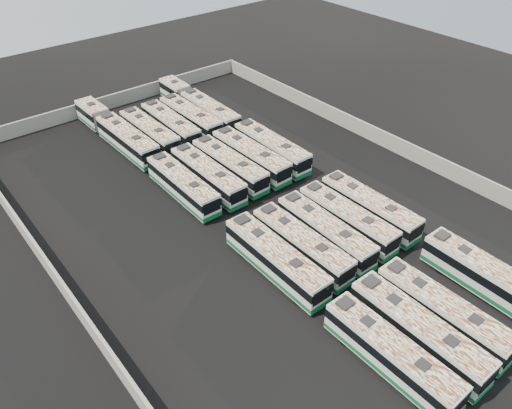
# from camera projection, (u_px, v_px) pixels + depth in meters

# --- Properties ---
(ground) EXTENTS (140.00, 140.00, 0.00)m
(ground) POSITION_uv_depth(u_px,v_px,m) (268.00, 216.00, 55.72)
(ground) COLOR black
(ground) RESTS_ON ground
(perimeter_wall) EXTENTS (45.20, 73.20, 2.20)m
(perimeter_wall) POSITION_uv_depth(u_px,v_px,m) (268.00, 208.00, 55.06)
(perimeter_wall) COLOR gray
(perimeter_wall) RESTS_ON ground
(bus_front_far_left) EXTENTS (2.54, 12.00, 3.38)m
(bus_front_far_left) POSITION_uv_depth(u_px,v_px,m) (391.00, 354.00, 38.78)
(bus_front_far_left) COLOR silver
(bus_front_far_left) RESTS_ON ground
(bus_front_left) EXTENTS (2.78, 12.52, 3.52)m
(bus_front_left) POSITION_uv_depth(u_px,v_px,m) (418.00, 331.00, 40.45)
(bus_front_left) COLOR silver
(bus_front_left) RESTS_ON ground
(bus_front_center) EXTENTS (2.74, 12.25, 3.44)m
(bus_front_center) POSITION_uv_depth(u_px,v_px,m) (443.00, 312.00, 42.14)
(bus_front_center) COLOR silver
(bus_front_center) RESTS_ON ground
(bus_front_far_right) EXTENTS (2.84, 12.41, 3.48)m
(bus_front_far_right) POSITION_uv_depth(u_px,v_px,m) (487.00, 277.00, 45.46)
(bus_front_far_right) COLOR silver
(bus_front_far_right) RESTS_ON ground
(bus_midfront_far_left) EXTENTS (2.77, 12.58, 3.54)m
(bus_midfront_far_left) POSITION_uv_depth(u_px,v_px,m) (276.00, 259.00, 47.33)
(bus_midfront_far_left) COLOR silver
(bus_midfront_far_left) RESTS_ON ground
(bus_midfront_left) EXTENTS (2.63, 12.05, 3.39)m
(bus_midfront_left) POSITION_uv_depth(u_px,v_px,m) (302.00, 245.00, 49.11)
(bus_midfront_left) COLOR silver
(bus_midfront_left) RESTS_ON ground
(bus_midfront_center) EXTENTS (2.81, 12.10, 3.40)m
(bus_midfront_center) POSITION_uv_depth(u_px,v_px,m) (325.00, 232.00, 50.72)
(bus_midfront_center) COLOR silver
(bus_midfront_center) RESTS_ON ground
(bus_midfront_right) EXTENTS (2.63, 12.00, 3.38)m
(bus_midfront_right) POSITION_uv_depth(u_px,v_px,m) (347.00, 219.00, 52.43)
(bus_midfront_right) COLOR silver
(bus_midfront_right) RESTS_ON ground
(bus_midfront_far_right) EXTENTS (2.64, 12.15, 3.42)m
(bus_midfront_far_right) POSITION_uv_depth(u_px,v_px,m) (369.00, 208.00, 54.01)
(bus_midfront_far_right) COLOR silver
(bus_midfront_far_right) RESTS_ON ground
(bus_midback_far_left) EXTENTS (2.65, 12.01, 3.38)m
(bus_midback_far_left) POSITION_uv_depth(u_px,v_px,m) (183.00, 185.00, 57.55)
(bus_midback_far_left) COLOR silver
(bus_midback_far_left) RESTS_ON ground
(bus_midback_left) EXTENTS (2.60, 12.21, 3.44)m
(bus_midback_left) POSITION_uv_depth(u_px,v_px,m) (208.00, 175.00, 59.11)
(bus_midback_left) COLOR silver
(bus_midback_left) RESTS_ON ground
(bus_midback_center) EXTENTS (2.78, 12.15, 3.41)m
(bus_midback_center) POSITION_uv_depth(u_px,v_px,m) (230.00, 166.00, 60.92)
(bus_midback_center) COLOR silver
(bus_midback_center) RESTS_ON ground
(bus_midback_right) EXTENTS (2.86, 12.52, 3.52)m
(bus_midback_right) POSITION_uv_depth(u_px,v_px,m) (251.00, 156.00, 62.56)
(bus_midback_right) COLOR silver
(bus_midback_right) RESTS_ON ground
(bus_midback_far_right) EXTENTS (2.73, 12.44, 3.50)m
(bus_midback_far_right) POSITION_uv_depth(u_px,v_px,m) (272.00, 148.00, 64.25)
(bus_midback_far_right) COLOR silver
(bus_midback_far_right) RESTS_ON ground
(bus_back_far_left) EXTENTS (3.01, 19.44, 3.52)m
(bus_back_far_left) POSITION_uv_depth(u_px,v_px,m) (116.00, 131.00, 67.98)
(bus_back_far_left) COLOR silver
(bus_back_far_left) RESTS_ON ground
(bus_back_left) EXTENTS (2.64, 12.00, 3.37)m
(bus_back_left) POSITION_uv_depth(u_px,v_px,m) (150.00, 133.00, 67.71)
(bus_back_left) COLOR silver
(bus_back_left) RESTS_ON ground
(bus_back_center) EXTENTS (2.83, 12.19, 3.42)m
(bus_back_center) POSITION_uv_depth(u_px,v_px,m) (171.00, 125.00, 69.41)
(bus_back_center) COLOR silver
(bus_back_center) RESTS_ON ground
(bus_back_right) EXTENTS (2.72, 12.31, 3.46)m
(bus_back_right) POSITION_uv_depth(u_px,v_px,m) (191.00, 118.00, 71.14)
(bus_back_right) COLOR silver
(bus_back_right) RESTS_ON ground
(bus_back_far_right) EXTENTS (2.91, 18.75, 3.39)m
(bus_back_far_right) POSITION_uv_depth(u_px,v_px,m) (198.00, 105.00, 74.77)
(bus_back_far_right) COLOR silver
(bus_back_far_right) RESTS_ON ground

